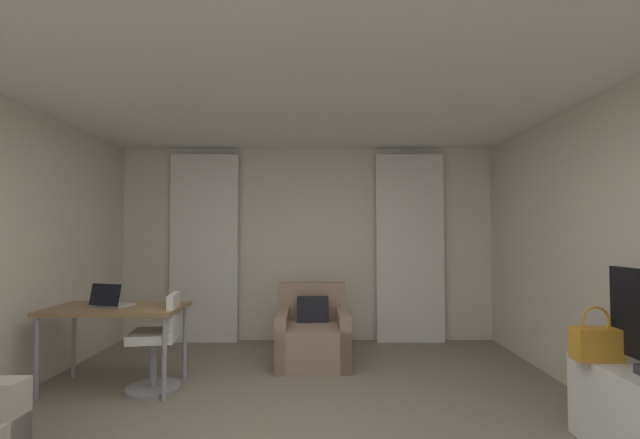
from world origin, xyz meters
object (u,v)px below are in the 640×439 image
object	(u,v)px
desk_chair	(159,347)
handbag_primary	(597,343)
desk	(118,314)
armchair	(314,336)
laptop	(112,301)

from	to	relation	value
desk_chair	handbag_primary	size ratio (longest dim) A/B	2.39
desk	desk_chair	xyz separation A→B (m)	(0.42, -0.05, -0.29)
armchair	handbag_primary	world-z (taller)	handbag_primary
desk	handbag_primary	bearing A→B (deg)	-15.11
laptop	armchair	bearing A→B (deg)	22.17
armchair	desk_chair	xyz separation A→B (m)	(-1.40, -0.82, 0.11)
armchair	desk	bearing A→B (deg)	-157.02
desk_chair	handbag_primary	world-z (taller)	handbag_primary
desk	handbag_primary	xyz separation A→B (m)	(3.79, -1.02, 0.01)
armchair	desk_chair	bearing A→B (deg)	-149.62
desk	laptop	size ratio (longest dim) A/B	3.22
laptop	desk	bearing A→B (deg)	-6.83
desk_chair	handbag_primary	bearing A→B (deg)	-16.07
desk	laptop	xyz separation A→B (m)	(-0.06, 0.01, 0.11)
desk	handbag_primary	distance (m)	3.92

